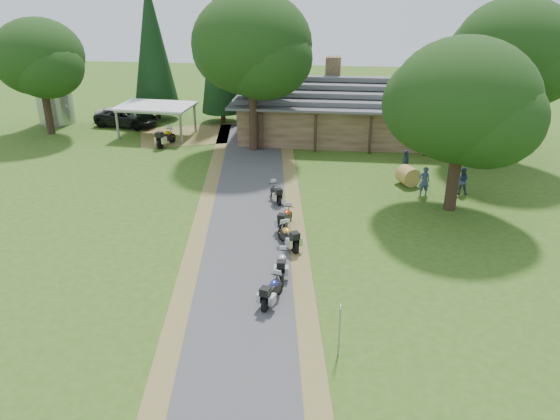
# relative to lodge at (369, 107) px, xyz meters

# --- Properties ---
(ground) EXTENTS (120.00, 120.00, 0.00)m
(ground) POSITION_rel_lodge_xyz_m (-6.00, -24.00, -2.45)
(ground) COLOR #325317
(ground) RESTS_ON ground
(driveway) EXTENTS (51.95, 51.95, 0.00)m
(driveway) POSITION_rel_lodge_xyz_m (-6.50, -20.00, -2.45)
(driveway) COLOR #3F3F41
(driveway) RESTS_ON ground
(lodge) EXTENTS (21.40, 9.40, 4.90)m
(lodge) POSITION_rel_lodge_xyz_m (0.00, 0.00, 0.00)
(lodge) COLOR brown
(lodge) RESTS_ON ground
(silo) EXTENTS (3.41, 3.41, 6.17)m
(silo) POSITION_rel_lodge_xyz_m (-27.24, 1.34, 0.64)
(silo) COLOR gray
(silo) RESTS_ON ground
(carport) EXTENTS (6.16, 4.35, 2.55)m
(carport) POSITION_rel_lodge_xyz_m (-17.07, -1.62, -1.17)
(carport) COLOR silver
(carport) RESTS_ON ground
(car_white_sedan) EXTENTS (3.40, 5.55, 1.72)m
(car_white_sedan) POSITION_rel_lodge_xyz_m (-21.99, 1.99, -1.59)
(car_white_sedan) COLOR silver
(car_white_sedan) RESTS_ON ground
(car_dark_suv) EXTENTS (3.56, 6.31, 2.28)m
(car_dark_suv) POSITION_rel_lodge_xyz_m (-20.68, 1.00, -1.31)
(car_dark_suv) COLOR black
(car_dark_suv) RESTS_ON ground
(motorcycle_row_a) EXTENTS (1.07, 1.89, 1.23)m
(motorcycle_row_a) POSITION_rel_lodge_xyz_m (-4.59, -24.86, -1.84)
(motorcycle_row_a) COLOR navy
(motorcycle_row_a) RESTS_ON ground
(motorcycle_row_b) EXTENTS (0.62, 1.71, 1.15)m
(motorcycle_row_b) POSITION_rel_lodge_xyz_m (-4.46, -22.56, -1.87)
(motorcycle_row_b) COLOR #B6B9BE
(motorcycle_row_b) RESTS_ON ground
(motorcycle_row_c) EXTENTS (1.49, 1.87, 1.25)m
(motorcycle_row_c) POSITION_rel_lodge_xyz_m (-4.46, -19.93, -1.82)
(motorcycle_row_c) COLOR gold
(motorcycle_row_c) RESTS_ON ground
(motorcycle_row_d) EXTENTS (0.91, 1.91, 1.26)m
(motorcycle_row_d) POSITION_rel_lodge_xyz_m (-4.80, -17.82, -1.82)
(motorcycle_row_d) COLOR red
(motorcycle_row_d) RESTS_ON ground
(motorcycle_row_e) EXTENTS (1.19, 1.80, 1.18)m
(motorcycle_row_e) POSITION_rel_lodge_xyz_m (-5.77, -14.25, -1.86)
(motorcycle_row_e) COLOR black
(motorcycle_row_e) RESTS_ON ground
(motorcycle_carport_a) EXTENTS (1.25, 2.26, 1.47)m
(motorcycle_carport_a) POSITION_rel_lodge_xyz_m (-15.54, -4.22, -1.72)
(motorcycle_carport_a) COLOR #C89602
(motorcycle_carport_a) RESTS_ON ground
(person_a) EXTENTS (0.66, 0.52, 2.13)m
(person_a) POSITION_rel_lodge_xyz_m (2.96, -12.31, -1.38)
(person_a) COLOR #334161
(person_a) RESTS_ON ground
(person_b) EXTENTS (0.62, 0.49, 1.99)m
(person_b) POSITION_rel_lodge_xyz_m (5.27, -11.78, -1.46)
(person_b) COLOR #334161
(person_b) RESTS_ON ground
(person_c) EXTENTS (0.67, 0.77, 2.26)m
(person_c) POSITION_rel_lodge_xyz_m (2.11, -9.51, -1.32)
(person_c) COLOR #334161
(person_c) RESTS_ON ground
(hay_bale) EXTENTS (1.57, 1.53, 1.21)m
(hay_bale) POSITION_rel_lodge_xyz_m (2.21, -10.62, -1.85)
(hay_bale) COLOR #A4773C
(hay_bale) RESTS_ON ground
(sign_post) EXTENTS (0.37, 0.06, 2.08)m
(sign_post) POSITION_rel_lodge_xyz_m (-1.85, -27.93, -1.41)
(sign_post) COLOR gray
(sign_post) RESTS_ON ground
(oak_lodge_left) EXTENTS (8.47, 8.47, 12.54)m
(oak_lodge_left) POSITION_rel_lodge_xyz_m (-8.63, -4.50, 3.82)
(oak_lodge_left) COLOR #113510
(oak_lodge_left) RESTS_ON ground
(oak_lodge_right) EXTENTS (7.92, 7.92, 12.43)m
(oak_lodge_right) POSITION_rel_lodge_xyz_m (9.04, -4.91, 3.77)
(oak_lodge_right) COLOR #113510
(oak_lodge_right) RESTS_ON ground
(oak_driveway) EXTENTS (7.77, 7.77, 10.07)m
(oak_driveway) POSITION_rel_lodge_xyz_m (4.22, -14.25, 2.59)
(oak_driveway) COLOR #113510
(oak_driveway) RESTS_ON ground
(oak_silo) EXTENTS (7.07, 7.07, 10.06)m
(oak_silo) POSITION_rel_lodge_xyz_m (-26.12, -1.98, 2.58)
(oak_silo) COLOR #113510
(oak_silo) RESTS_ON ground
(cedar_near) EXTENTS (3.68, 3.68, 13.59)m
(cedar_near) POSITION_rel_lodge_xyz_m (-12.67, 3.39, 4.34)
(cedar_near) COLOR black
(cedar_near) RESTS_ON ground
(cedar_far) EXTENTS (4.06, 4.06, 12.10)m
(cedar_far) POSITION_rel_lodge_xyz_m (-18.82, 3.88, 3.60)
(cedar_far) COLOR black
(cedar_far) RESTS_ON ground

